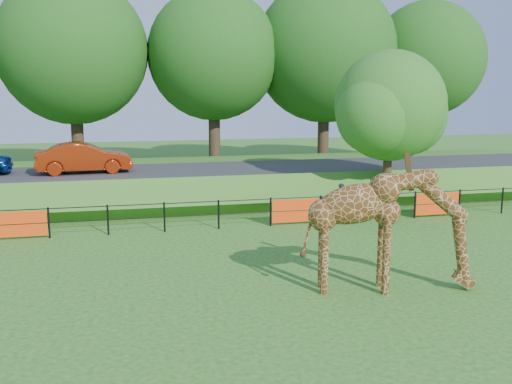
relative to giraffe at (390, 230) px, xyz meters
The scene contains 9 objects.
ground 3.66m from the giraffe, behind, with size 90.00×90.00×0.00m, color #225C17.
giraffe is the anchor object (origin of this frame).
perimeter_fence 8.22m from the giraffe, 113.49° to the left, with size 28.07×0.10×1.10m, color black, non-canonical shape.
embankment 15.35m from the giraffe, 102.24° to the left, with size 40.00×9.00×1.30m, color #225C17.
road 13.86m from the giraffe, 103.55° to the left, with size 40.00×5.00×0.12m, color #313133.
car_red 15.84m from the giraffe, 121.97° to the left, with size 1.45×4.15×1.37m, color #A2290B.
visitor 8.45m from the giraffe, 77.20° to the left, with size 0.52×0.34×1.42m, color black.
tree_east 10.44m from the giraffe, 64.48° to the left, with size 5.40×4.71×6.76m.
bg_tree_line 22.23m from the giraffe, 93.62° to the left, with size 37.30×8.80×11.82m.
Camera 1 is at (-3.23, -12.50, 5.19)m, focal length 40.00 mm.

